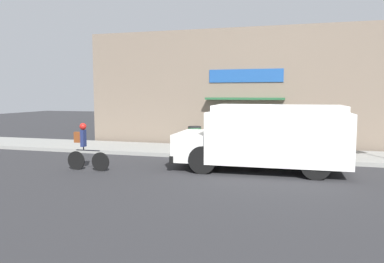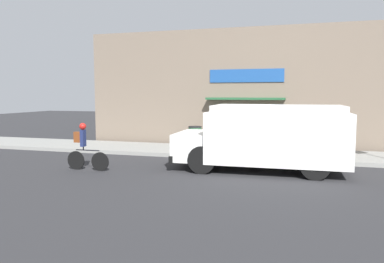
% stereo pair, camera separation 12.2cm
% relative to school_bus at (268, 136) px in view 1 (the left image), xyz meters
% --- Properties ---
extents(ground_plane, '(70.00, 70.00, 0.00)m').
position_rel_school_bus_xyz_m(ground_plane, '(-1.27, 1.59, -1.16)').
color(ground_plane, '#2B2B2D').
extents(sidewalk, '(28.00, 2.97, 0.15)m').
position_rel_school_bus_xyz_m(sidewalk, '(-1.27, 3.07, -1.08)').
color(sidewalk, gray).
rests_on(sidewalk, ground_plane).
extents(storefront, '(16.11, 0.76, 5.61)m').
position_rel_school_bus_xyz_m(storefront, '(-1.27, 4.89, 1.64)').
color(storefront, '#756656').
rests_on(storefront, ground_plane).
extents(school_bus, '(5.70, 2.85, 2.20)m').
position_rel_school_bus_xyz_m(school_bus, '(0.00, 0.00, 0.00)').
color(school_bus, white).
rests_on(school_bus, ground_plane).
extents(cyclist, '(1.55, 0.23, 1.60)m').
position_rel_school_bus_xyz_m(cyclist, '(-5.91, -1.64, -0.36)').
color(cyclist, black).
rests_on(cyclist, ground_plane).
extents(trash_bin, '(0.61, 0.61, 0.93)m').
position_rel_school_bus_xyz_m(trash_bin, '(-3.60, 3.84, -0.54)').
color(trash_bin, '#2D5138').
rests_on(trash_bin, sidewalk).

